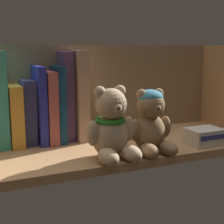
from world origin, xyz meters
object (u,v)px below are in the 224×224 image
book_5 (14,115)px  book_8 (48,106)px  book_6 (28,112)px  teddy_bear_smaller (151,123)px  book_7 (38,104)px  small_product_box (204,136)px  book_9 (57,103)px  teddy_bear_larger (112,128)px  book_10 (66,96)px  book_11 (77,95)px

book_5 → book_8: bearing=0.0°
book_6 → teddy_bear_smaller: bearing=-38.8°
book_6 → teddy_bear_smaller: book_6 is taller
book_7 → small_product_box: size_ratio=2.25×
book_8 → book_9: 2.50cm
book_8 → teddy_bear_larger: 22.60cm
book_8 → teddy_bear_smaller: book_8 is taller
small_product_box → teddy_bear_larger: bearing=-178.7°
book_8 → teddy_bear_smaller: (19.69, -20.10, -2.14)cm
book_5 → book_8: 8.86cm
book_5 → small_product_box: 49.07cm
book_6 → teddy_bear_smaller: (24.98, -20.10, -1.08)cm
book_6 → book_8: bearing=0.0°
book_6 → book_10: bearing=0.0°
book_5 → small_product_box: size_ratio=1.73×
book_8 → book_11: 8.44cm
teddy_bear_smaller → book_11: bearing=120.1°
book_9 → small_product_box: 39.63cm
book_5 → book_6: book_6 is taller
book_5 → book_7: (6.24, 0.00, 2.28)cm
teddy_bear_smaller → book_8: bearing=134.4°
book_5 → book_6: size_ratio=0.93×
book_11 → teddy_bear_larger: 21.06cm
book_6 → book_7: 3.30cm
book_6 → book_11: size_ratio=0.69×
book_11 → small_product_box: bearing=-35.5°
book_7 → book_8: 2.56cm
book_6 → teddy_bear_larger: size_ratio=1.01×
book_10 → small_product_box: size_ratio=2.65×
book_8 → book_10: book_10 is taller
book_7 → book_11: size_ratio=0.84×
book_9 → book_7: bearing=180.0°
book_10 → book_8: bearing=180.0°
book_10 → small_product_box: book_10 is taller
book_8 → small_product_box: size_ratio=2.10×
book_7 → teddy_bear_larger: book_7 is taller
book_7 → small_product_box: bearing=-27.4°
book_8 → book_10: bearing=0.0°
book_8 → book_11: (8.02, 0.00, 2.63)cm
book_5 → book_9: bearing=0.0°
small_product_box → book_8: bearing=151.0°
book_8 → teddy_bear_larger: (9.39, -20.42, -2.33)cm
book_7 → book_10: size_ratio=0.85×
book_6 → book_9: size_ratio=0.83×
book_8 → book_7: bearing=180.0°
book_5 → book_6: (3.42, 0.00, 0.55)cm
book_9 → book_11: 5.94cm
book_9 → teddy_bear_larger: (6.97, -20.42, -2.96)cm
book_8 → small_product_box: book_8 is taller
book_6 → teddy_bear_larger: (14.68, -20.42, -1.26)cm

